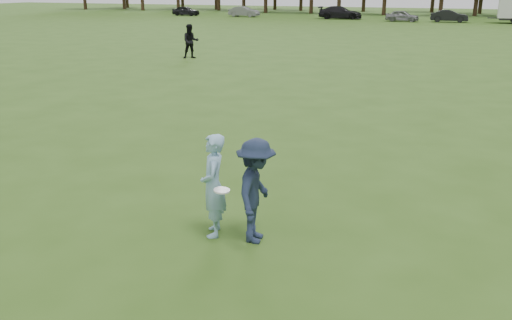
# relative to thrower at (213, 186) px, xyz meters

# --- Properties ---
(ground) EXTENTS (200.00, 200.00, 0.00)m
(ground) POSITION_rel_thrower_xyz_m (0.93, 0.45, -0.90)
(ground) COLOR #2E4D15
(ground) RESTS_ON ground
(thrower) EXTENTS (0.66, 0.78, 1.81)m
(thrower) POSITION_rel_thrower_xyz_m (0.00, 0.00, 0.00)
(thrower) COLOR #87B2D1
(thrower) RESTS_ON ground
(defender) EXTENTS (0.82, 1.24, 1.80)m
(defender) POSITION_rel_thrower_xyz_m (0.77, 0.04, -0.00)
(defender) COLOR #1B253B
(defender) RESTS_ON ground
(player_far_a) EXTENTS (1.21, 1.15, 1.97)m
(player_far_a) POSITION_rel_thrower_xyz_m (-11.58, 20.98, 0.08)
(player_far_a) COLOR black
(player_far_a) RESTS_ON ground
(car_a) EXTENTS (3.95, 1.77, 1.32)m
(car_a) POSITION_rel_thrower_xyz_m (-33.95, 61.62, -0.25)
(car_a) COLOR black
(car_a) RESTS_ON ground
(car_b) EXTENTS (4.19, 1.60, 1.36)m
(car_b) POSITION_rel_thrower_xyz_m (-25.23, 61.89, -0.22)
(car_b) COLOR slate
(car_b) RESTS_ON ground
(car_d) EXTENTS (5.62, 2.76, 1.57)m
(car_d) POSITION_rel_thrower_xyz_m (-12.06, 61.83, -0.12)
(car_d) COLOR black
(car_d) RESTS_ON ground
(car_e) EXTENTS (3.94, 1.78, 1.31)m
(car_e) POSITION_rel_thrower_xyz_m (-4.13, 59.63, -0.25)
(car_e) COLOR gray
(car_e) RESTS_ON ground
(car_f) EXTENTS (4.24, 1.62, 1.38)m
(car_f) POSITION_rel_thrower_xyz_m (1.07, 60.48, -0.21)
(car_f) COLOR black
(car_f) RESTS_ON ground
(disc_in_play) EXTENTS (0.28, 0.28, 0.05)m
(disc_in_play) POSITION_rel_thrower_xyz_m (0.30, -0.30, 0.06)
(disc_in_play) COLOR white
(disc_in_play) RESTS_ON ground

